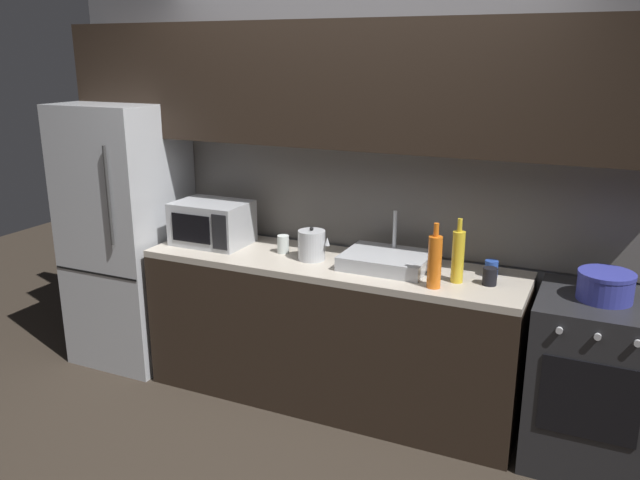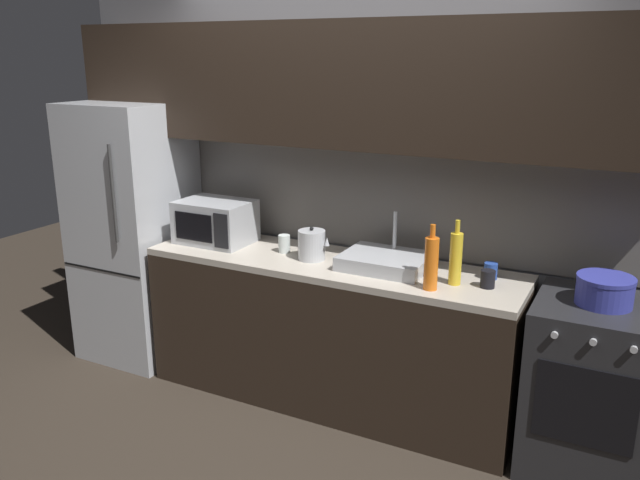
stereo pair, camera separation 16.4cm
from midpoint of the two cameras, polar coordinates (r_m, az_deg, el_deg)
The scene contains 13 objects.
back_wall at distance 3.89m, azimuth 1.55°, elevation 8.52°, with size 4.00×0.44×2.50m.
counter_run at distance 3.93m, azimuth -0.31°, elevation -8.11°, with size 2.26×0.60×0.90m.
refrigerator at distance 4.60m, azimuth -17.65°, elevation 0.47°, with size 0.68×0.69×1.77m.
oven_range at distance 3.63m, azimuth 21.71°, elevation -11.57°, with size 0.60×0.62×0.90m.
microwave at distance 4.15m, azimuth -10.66°, elevation 1.50°, with size 0.46×0.35×0.27m.
sink_basin at distance 3.66m, azimuth 4.65°, elevation -1.80°, with size 0.48×0.38×0.30m.
kettle at distance 3.77m, azimuth -1.98°, elevation -0.46°, with size 0.20×0.16×0.20m.
wine_bottle_orange at distance 3.34m, azimuth 8.75°, elevation -1.87°, with size 0.07×0.07×0.35m.
wine_bottle_yellow at distance 3.44m, azimuth 10.81°, elevation -1.41°, with size 0.07×0.07×0.35m.
mug_dark at distance 3.47m, azimuth 13.52°, elevation -3.17°, with size 0.07×0.07×0.09m, color black.
mug_blue at distance 3.60m, azimuth 13.70°, elevation -2.47°, with size 0.07×0.07×0.09m, color #234299.
mug_clear at distance 3.92m, azimuth -4.48°, elevation -0.38°, with size 0.07×0.07×0.11m, color silver.
cooking_pot at distance 3.43m, azimuth 22.75°, elevation -3.80°, with size 0.27×0.27×0.14m.
Camera 1 is at (1.45, -2.38, 2.07)m, focal length 36.08 mm.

